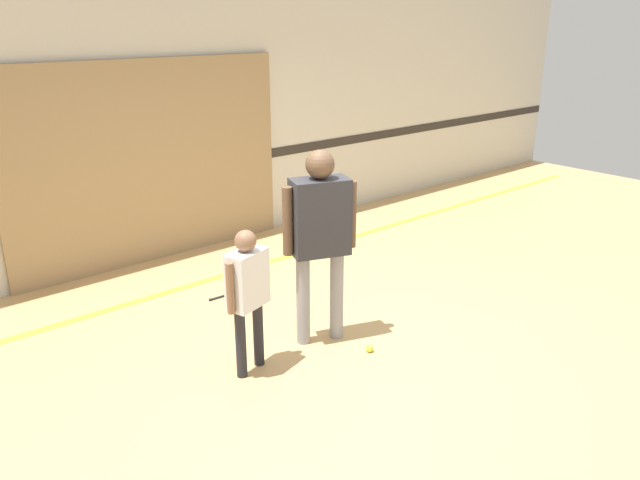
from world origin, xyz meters
TOP-DOWN VIEW (x-y plane):
  - ground_plane at (0.00, 0.00)m, footprint 16.00×16.00m
  - wall_back at (0.00, 2.95)m, footprint 16.00×0.07m
  - wall_panel at (-0.16, 2.89)m, footprint 3.35×0.05m
  - floor_stripe at (0.00, 1.91)m, footprint 14.40×0.10m
  - person_instructor at (-0.01, 0.12)m, footprint 0.61×0.42m
  - person_student_left at (-0.77, 0.10)m, footprint 0.44×0.27m
  - racket_spare_on_floor at (-0.01, 1.43)m, footprint 0.52×0.33m
  - tennis_ball_near_instructor at (0.17, -0.33)m, footprint 0.07×0.07m
  - tennis_ball_by_spare_racket at (0.07, 1.64)m, footprint 0.07×0.07m

SIDE VIEW (x-z plane):
  - ground_plane at x=0.00m, z-range 0.00..0.00m
  - floor_stripe at x=0.00m, z-range 0.00..0.01m
  - racket_spare_on_floor at x=-0.01m, z-range -0.01..0.03m
  - tennis_ball_near_instructor at x=0.17m, z-range 0.00..0.07m
  - tennis_ball_by_spare_racket at x=0.07m, z-range 0.00..0.07m
  - person_student_left at x=-0.77m, z-range 0.14..1.35m
  - person_instructor at x=-0.01m, z-range 0.20..1.91m
  - wall_panel at x=-0.16m, z-range 0.00..2.29m
  - wall_back at x=0.00m, z-range 0.00..3.20m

